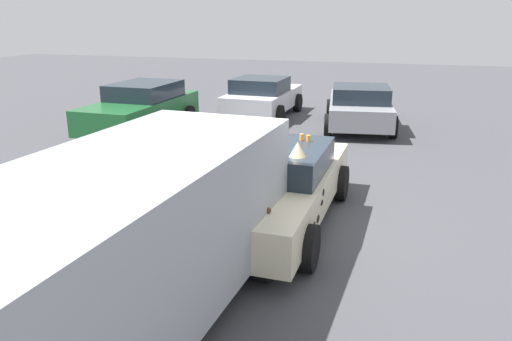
# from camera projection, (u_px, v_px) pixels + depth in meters

# --- Properties ---
(ground_plane) EXTENTS (60.00, 60.00, 0.00)m
(ground_plane) POSITION_uv_depth(u_px,v_px,m) (273.00, 222.00, 8.59)
(ground_plane) COLOR #47474C
(art_car_decorated) EXTENTS (4.73, 2.16, 1.56)m
(art_car_decorated) POSITION_uv_depth(u_px,v_px,m) (273.00, 184.00, 8.41)
(art_car_decorated) COLOR beige
(art_car_decorated) RESTS_ON ground
(parked_van_far_left) EXTENTS (5.47, 2.58, 1.99)m
(parked_van_far_left) POSITION_uv_depth(u_px,v_px,m) (123.00, 238.00, 5.34)
(parked_van_far_left) COLOR #9EA3A8
(parked_van_far_left) RESTS_ON ground
(parked_sedan_near_left) EXTENTS (4.01, 2.15, 1.36)m
(parked_sedan_near_left) POSITION_uv_depth(u_px,v_px,m) (263.00, 97.00, 17.20)
(parked_sedan_near_left) COLOR silver
(parked_sedan_near_left) RESTS_ON ground
(parked_sedan_row_back_center) EXTENTS (4.46, 2.11, 1.45)m
(parked_sedan_row_back_center) POSITION_uv_depth(u_px,v_px,m) (141.00, 108.00, 14.92)
(parked_sedan_row_back_center) COLOR #1E602D
(parked_sedan_row_back_center) RESTS_ON ground
(parked_sedan_behind_right) EXTENTS (4.43, 2.47, 1.35)m
(parked_sedan_behind_right) POSITION_uv_depth(u_px,v_px,m) (360.00, 106.00, 15.45)
(parked_sedan_behind_right) COLOR gray
(parked_sedan_behind_right) RESTS_ON ground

